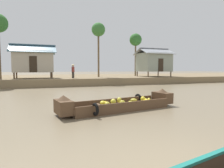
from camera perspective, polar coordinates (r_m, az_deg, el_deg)
name	(u,v)px	position (r m, az deg, el deg)	size (l,w,h in m)	color
ground_plane	(81,98)	(13.03, -9.08, -4.09)	(300.00, 300.00, 0.00)	#7A6B51
riverbank_strip	(58,79)	(31.09, -15.61, 1.46)	(160.00, 20.00, 0.86)	#7F6B4C
banana_boat	(120,104)	(9.10, 2.51, -5.90)	(5.95, 2.48, 0.87)	brown
stilt_house_mid_right	(34,61)	(24.65, -22.12, 6.25)	(5.04, 3.32, 3.95)	#4C3826
stilt_house_right	(154,62)	(29.20, 12.18, 6.36)	(4.81, 4.09, 4.13)	#4C3826
palm_tree_near	(98,31)	(26.79, -4.03, 15.32)	(1.81, 1.81, 7.24)	brown
palm_tree_far	(136,40)	(32.06, 6.97, 12.60)	(1.96, 1.96, 6.77)	brown
vendor_person	(73,70)	(23.20, -11.41, 3.98)	(0.44, 0.44, 1.66)	#332D28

